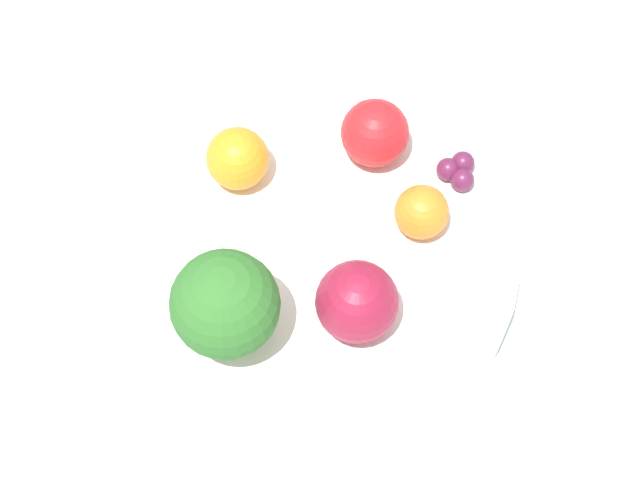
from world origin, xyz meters
TOP-DOWN VIEW (x-y plane):
  - ground_plane at (0.00, 0.00)m, footprint 6.00×6.00m
  - table_surface at (0.00, 0.00)m, footprint 1.20×1.20m
  - bowl at (0.00, 0.00)m, footprint 0.25×0.25m
  - broccoli at (0.06, 0.06)m, footprint 0.06×0.06m
  - apple_red at (-0.02, 0.05)m, footprint 0.05×0.05m
  - apple_green at (-0.04, -0.07)m, footprint 0.04×0.04m
  - orange_front at (-0.06, -0.01)m, footprint 0.03×0.03m
  - orange_back at (0.05, -0.06)m, footprint 0.04×0.04m
  - grape_cluster at (-0.09, -0.05)m, footprint 0.03×0.03m
  - spoon at (-0.17, -0.06)m, footprint 0.03×0.07m

SIDE VIEW (x-z plane):
  - ground_plane at x=0.00m, z-range 0.00..0.00m
  - table_surface at x=0.00m, z-range 0.00..0.02m
  - spoon at x=-0.17m, z-range 0.02..0.03m
  - bowl at x=0.00m, z-range 0.02..0.05m
  - grape_cluster at x=-0.09m, z-range 0.05..0.07m
  - orange_front at x=-0.06m, z-range 0.05..0.08m
  - orange_back at x=0.05m, z-range 0.05..0.09m
  - apple_green at x=-0.04m, z-range 0.05..0.09m
  - apple_red at x=-0.02m, z-range 0.05..0.10m
  - broccoli at x=0.06m, z-range 0.05..0.13m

